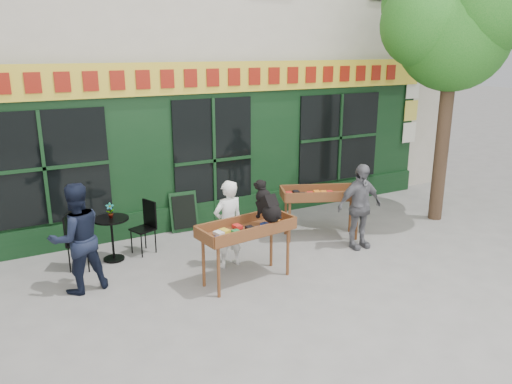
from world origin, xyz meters
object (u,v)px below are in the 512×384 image
(man_right, at_px, (359,206))
(man_left, at_px, (77,238))
(book_cart_center, at_px, (247,232))
(dog, at_px, (268,200))
(book_cart_right, at_px, (322,196))
(bistro_table, at_px, (112,230))
(woman, at_px, (228,224))

(man_right, distance_m, man_left, 4.84)
(book_cart_center, height_order, dog, dog)
(dog, bearing_deg, book_cart_right, 23.39)
(book_cart_center, bearing_deg, bistro_table, 125.40)
(book_cart_right, bearing_deg, man_left, -156.29)
(book_cart_right, height_order, man_right, man_right)
(woman, bearing_deg, book_cart_right, -177.71)
(book_cart_right, relative_size, bistro_table, 2.14)
(dog, bearing_deg, man_left, 153.42)
(book_cart_right, relative_size, man_right, 1.03)
(woman, relative_size, bistro_table, 1.96)
(dog, relative_size, woman, 0.40)
(book_cart_right, distance_m, man_left, 4.49)
(dog, height_order, woman, dog)
(bistro_table, bearing_deg, book_cart_right, -12.37)
(book_cart_center, height_order, man_left, man_left)
(bistro_table, relative_size, man_left, 0.45)
(book_cart_center, relative_size, man_left, 0.93)
(book_cart_center, height_order, woman, woman)
(woman, distance_m, man_right, 2.48)
(man_right, bearing_deg, book_cart_right, 114.65)
(man_right, xyz_separation_m, man_left, (-4.79, 0.68, 0.05))
(man_right, height_order, man_left, man_left)
(book_cart_center, relative_size, bistro_table, 2.06)
(man_left, bearing_deg, man_right, 162.22)
(man_right, bearing_deg, bistro_table, 161.72)
(book_cart_right, xyz_separation_m, man_right, (0.30, -0.75, -0.04))
(dog, relative_size, man_left, 0.36)
(dog, distance_m, man_left, 2.91)
(book_cart_center, xyz_separation_m, woman, (0.00, 0.65, -0.08))
(dog, xyz_separation_m, man_left, (-2.70, 0.97, -0.45))
(book_cart_right, bearing_deg, dog, -127.01)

